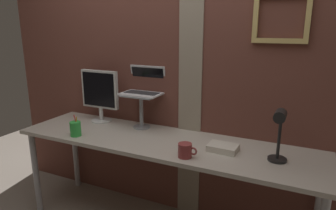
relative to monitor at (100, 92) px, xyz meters
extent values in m
cube|color=brown|center=(0.60, 0.18, 0.28)|extent=(3.29, 0.12, 2.63)
cube|color=gray|center=(0.80, 0.12, 0.28)|extent=(0.19, 0.01, 2.63)
cube|color=tan|center=(1.44, 0.10, 0.47)|extent=(0.36, 0.03, 0.03)
cube|color=tan|center=(1.28, 0.10, 0.62)|extent=(0.03, 0.03, 0.26)
cube|color=tan|center=(1.61, 0.10, 0.62)|extent=(0.03, 0.03, 0.26)
cube|color=beige|center=(0.70, -0.18, -0.28)|extent=(2.33, 0.61, 0.03)
cylinder|color=#B2B2B7|center=(-0.40, -0.43, -0.66)|extent=(0.05, 0.05, 0.74)
cylinder|color=#B2B2B7|center=(-0.40, 0.06, -0.66)|extent=(0.05, 0.05, 0.74)
cylinder|color=#B2B2B7|center=(1.81, 0.06, -0.66)|extent=(0.05, 0.05, 0.74)
cylinder|color=silver|center=(0.00, 0.00, -0.26)|extent=(0.18, 0.18, 0.01)
cylinder|color=silver|center=(0.00, 0.00, -0.20)|extent=(0.04, 0.04, 0.11)
cube|color=silver|center=(0.00, 0.00, 0.03)|extent=(0.36, 0.04, 0.33)
cube|color=black|center=(0.00, -0.02, 0.03)|extent=(0.33, 0.00, 0.30)
cylinder|color=gray|center=(0.42, 0.00, -0.26)|extent=(0.14, 0.14, 0.01)
cylinder|color=gray|center=(0.42, 0.00, -0.12)|extent=(0.03, 0.03, 0.26)
cube|color=gray|center=(0.42, 0.00, 0.01)|extent=(0.28, 0.22, 0.01)
cube|color=white|center=(0.42, 0.00, 0.03)|extent=(0.33, 0.21, 0.01)
cube|color=#2D2D30|center=(0.42, 0.02, 0.03)|extent=(0.29, 0.12, 0.00)
cube|color=white|center=(0.42, 0.13, 0.14)|extent=(0.33, 0.05, 0.21)
cube|color=black|center=(0.42, 0.13, 0.14)|extent=(0.30, 0.04, 0.18)
cylinder|color=black|center=(1.52, -0.18, -0.26)|extent=(0.12, 0.12, 0.02)
cylinder|color=black|center=(1.52, -0.18, -0.09)|extent=(0.02, 0.02, 0.33)
cylinder|color=black|center=(1.52, -0.27, 0.06)|extent=(0.07, 0.11, 0.07)
cylinder|color=green|center=(0.05, -0.39, -0.21)|extent=(0.08, 0.08, 0.11)
cylinder|color=red|center=(0.05, -0.37, -0.18)|extent=(0.04, 0.02, 0.16)
cylinder|color=orange|center=(0.05, -0.38, -0.18)|extent=(0.02, 0.01, 0.14)
cylinder|color=maroon|center=(0.97, -0.39, -0.22)|extent=(0.09, 0.09, 0.09)
torus|color=maroon|center=(1.03, -0.39, -0.21)|extent=(0.05, 0.01, 0.05)
cube|color=silver|center=(1.17, -0.18, -0.24)|extent=(0.20, 0.15, 0.04)
camera|label=1|loc=(1.66, -2.09, 0.57)|focal=32.38mm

